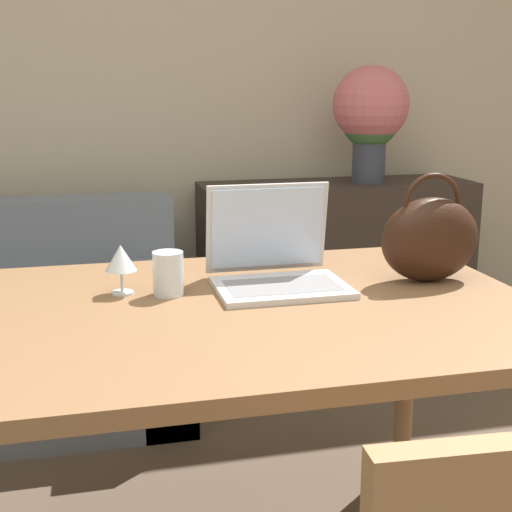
{
  "coord_description": "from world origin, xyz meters",
  "views": [
    {
      "loc": [
        -0.3,
        -0.86,
        1.3
      ],
      "look_at": [
        0.09,
        0.74,
        0.9
      ],
      "focal_mm": 50.0,
      "sensor_mm": 36.0,
      "label": 1
    }
  ],
  "objects_px": {
    "handbag": "(430,238)",
    "flower_vase": "(370,113)",
    "laptop": "(275,259)",
    "wine_glass": "(121,259)",
    "drinking_glass": "(168,273)"
  },
  "relations": [
    {
      "from": "wine_glass",
      "to": "handbag",
      "type": "bearing_deg",
      "value": -5.12
    },
    {
      "from": "drinking_glass",
      "to": "handbag",
      "type": "height_order",
      "value": "handbag"
    },
    {
      "from": "laptop",
      "to": "wine_glass",
      "type": "distance_m",
      "value": 0.4
    },
    {
      "from": "drinking_glass",
      "to": "wine_glass",
      "type": "bearing_deg",
      "value": 162.34
    },
    {
      "from": "laptop",
      "to": "wine_glass",
      "type": "xyz_separation_m",
      "value": [
        -0.4,
        0.0,
        0.02
      ]
    },
    {
      "from": "handbag",
      "to": "flower_vase",
      "type": "height_order",
      "value": "flower_vase"
    },
    {
      "from": "flower_vase",
      "to": "wine_glass",
      "type": "bearing_deg",
      "value": -131.61
    },
    {
      "from": "wine_glass",
      "to": "flower_vase",
      "type": "bearing_deg",
      "value": 48.39
    },
    {
      "from": "handbag",
      "to": "flower_vase",
      "type": "distance_m",
      "value": 1.55
    },
    {
      "from": "drinking_glass",
      "to": "flower_vase",
      "type": "height_order",
      "value": "flower_vase"
    },
    {
      "from": "laptop",
      "to": "wine_glass",
      "type": "bearing_deg",
      "value": 179.73
    },
    {
      "from": "laptop",
      "to": "drinking_glass",
      "type": "xyz_separation_m",
      "value": [
        -0.29,
        -0.03,
        -0.01
      ]
    },
    {
      "from": "laptop",
      "to": "wine_glass",
      "type": "height_order",
      "value": "laptop"
    },
    {
      "from": "laptop",
      "to": "handbag",
      "type": "relative_size",
      "value": 1.15
    },
    {
      "from": "laptop",
      "to": "handbag",
      "type": "height_order",
      "value": "handbag"
    }
  ]
}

